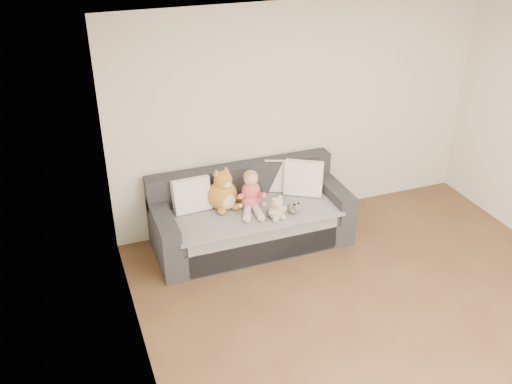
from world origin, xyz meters
The scene contains 10 objects.
room_shell centered at (0.00, 0.42, 1.30)m, with size 5.00×5.00×5.00m.
sofa centered at (-0.79, 2.06, 0.31)m, with size 2.20×0.94×0.85m.
cushion_left centered at (-1.42, 2.21, 0.66)m, with size 0.43×0.22×0.39m.
cushion_right_back centered at (-0.30, 2.30, 0.66)m, with size 0.45×0.33×0.39m.
cushion_right_front centered at (-0.11, 2.12, 0.67)m, with size 0.48×0.40×0.42m.
toddler centered at (-0.79, 2.00, 0.66)m, with size 0.32×0.47×0.46m.
plush_cat centered at (-1.07, 2.14, 0.66)m, with size 0.41×0.39×0.51m.
teddy_bear centered at (-0.61, 1.70, 0.59)m, with size 0.22×0.17×0.28m.
plush_cow centered at (-0.39, 1.75, 0.54)m, with size 0.13×0.19×0.16m.
sippy_cup centered at (-0.67, 1.78, 0.53)m, with size 0.10×0.08×0.11m.
Camera 1 is at (-2.66, -3.16, 3.68)m, focal length 40.00 mm.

